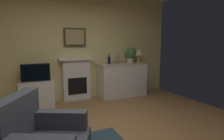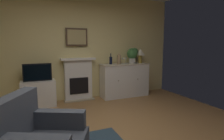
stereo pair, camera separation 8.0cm
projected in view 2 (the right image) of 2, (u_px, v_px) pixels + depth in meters
wall_rear at (73, 47)px, 4.74m from camera, size 5.71×0.06×2.74m
fireplace_unit at (78, 79)px, 4.77m from camera, size 0.87×0.30×1.10m
framed_picture at (77, 37)px, 4.66m from camera, size 0.55×0.04×0.45m
sideboard_cabinet at (124, 80)px, 5.12m from camera, size 1.35×0.49×0.92m
table_lamp at (140, 53)px, 5.21m from camera, size 0.26×0.26×0.40m
wine_bottle at (111, 60)px, 4.92m from camera, size 0.08×0.08×0.29m
wine_glass_left at (123, 59)px, 4.98m from camera, size 0.07×0.07×0.16m
wine_glass_center at (126, 59)px, 5.07m from camera, size 0.07×0.07×0.16m
vase_decorative at (119, 59)px, 4.91m from camera, size 0.11×0.11×0.28m
tv_cabinet at (39, 94)px, 4.28m from camera, size 0.75×0.42×0.61m
tv_set at (37, 72)px, 4.19m from camera, size 0.62×0.07×0.40m
potted_plant_small at (133, 54)px, 5.17m from camera, size 0.30×0.30×0.43m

